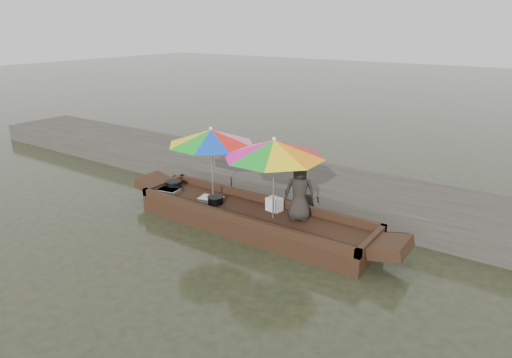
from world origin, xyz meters
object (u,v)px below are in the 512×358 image
Objects in this scene: boat_hull at (253,220)px; vendor at (300,191)px; tray_scallop at (211,199)px; charcoal_grill at (215,200)px; umbrella_bow at (212,165)px; cooking_pot at (174,185)px; tray_crayfish at (168,191)px; supply_bag at (274,204)px; umbrella_stern at (274,179)px.

vendor is at bearing 13.59° from boat_hull.
tray_scallop is 0.22m from charcoal_grill.
umbrella_bow is at bearing 180.00° from boat_hull.
tray_scallop is at bearing 179.77° from boat_hull.
tray_scallop is 0.43× the size of vendor.
charcoal_grill is at bearing -17.55° from vendor.
tray_crayfish is (0.09, -0.26, -0.05)m from cooking_pot.
supply_bag is at bearing 12.62° from tray_scallop.
boat_hull is 10.23× the size of tray_crayfish.
boat_hull is 15.80× the size of charcoal_grill.
umbrella_stern reaches higher than boat_hull.
umbrella_stern reaches higher than supply_bag.
umbrella_bow is at bearing -3.51° from tray_scallop.
boat_hull is at bearing -133.24° from supply_bag.
boat_hull is 1.38m from umbrella_bow.
vendor is (1.77, 0.29, 0.48)m from charcoal_grill.
umbrella_bow is at bearing 148.62° from charcoal_grill.
tray_crayfish reaches higher than boat_hull.
umbrella_bow reaches higher than vendor.
vendor reaches higher than tray_scallop.
umbrella_stern reaches higher than tray_crayfish.
tray_crayfish is 1.00× the size of tray_scallop.
vendor is (1.96, 0.21, 0.52)m from tray_scallop.
cooking_pot is 1.37m from umbrella_bow.
cooking_pot is 1.32m from charcoal_grill.
boat_hull is at bearing 180.00° from umbrella_stern.
charcoal_grill is 1.51m from umbrella_stern.
charcoal_grill is 0.18× the size of umbrella_bow.
boat_hull is 1.17m from vendor.
cooking_pot is at bearing -24.14° from vendor.
umbrella_bow is (-1.00, 0.00, 0.95)m from boat_hull.
umbrella_bow is at bearing 9.88° from tray_crayfish.
tray_scallop is at bearing 157.52° from charcoal_grill.
cooking_pot is 0.19× the size of umbrella_stern.
supply_bag is (0.29, 0.31, 0.30)m from boat_hull.
tray_scallop is 1.54× the size of charcoal_grill.
tray_crayfish is 2.66m from umbrella_stern.
supply_bag reaches higher than boat_hull.
charcoal_grill reaches higher than boat_hull.
supply_bag is (1.36, 0.30, 0.10)m from tray_scallop.
vendor is 0.59× the size of umbrella_stern.
vendor is at bearing 7.74° from tray_crayfish.
umbrella_stern is (2.65, -0.07, 0.68)m from cooking_pot.
tray_scallop is at bearing -20.79° from vendor.
vendor reaches higher than supply_bag.
umbrella_stern is at bearing 4.26° from tray_crayfish.
boat_hull is at bearing 5.20° from tray_crayfish.
tray_scallop is 1.70m from umbrella_stern.
cooking_pot is at bearing 173.81° from charcoal_grill.
charcoal_grill is at bearing 5.34° from tray_crayfish.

